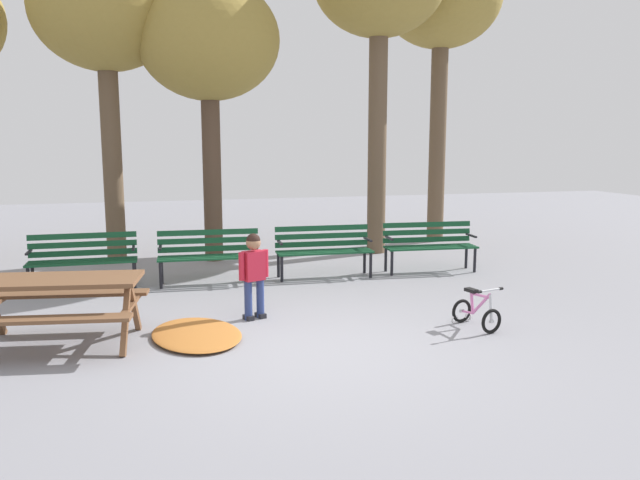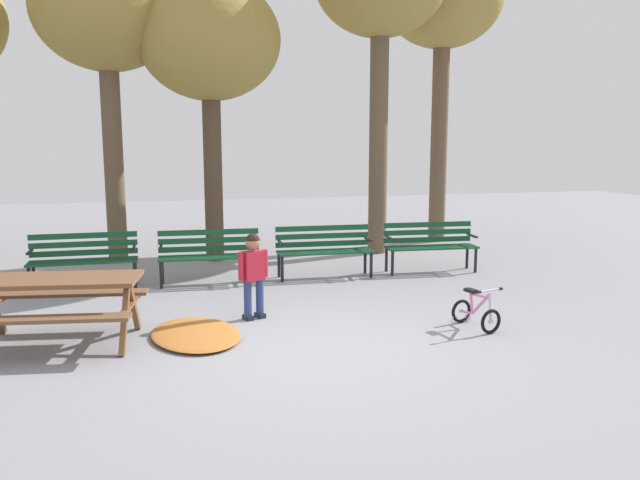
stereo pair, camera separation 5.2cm
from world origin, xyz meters
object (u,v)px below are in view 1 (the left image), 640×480
Objects in this scene: child_standing at (254,269)px; park_bench_left at (209,252)px; park_bench_far_left at (83,256)px; park_bench_right at (324,247)px; park_bench_far_right at (429,242)px; picnic_table at (57,293)px; kids_bicycle at (476,312)px.

park_bench_left is at bearing 99.56° from child_standing.
park_bench_far_left is 0.99× the size of park_bench_right.
park_bench_right and park_bench_far_right have the same top height.
kids_bicycle is at bearing -7.39° from picnic_table.
picnic_table is 6.29m from park_bench_far_right.
park_bench_right is 2.69m from child_standing.
kids_bicycle is (4.83, -3.42, -0.31)m from park_bench_far_left.
child_standing is (-3.43, -2.17, 0.15)m from park_bench_far_right.
park_bench_left is (1.91, -0.12, 0.00)m from park_bench_far_left.
park_bench_far_left is at bearing 144.70° from kids_bicycle.
park_bench_right is at bearing -1.81° from park_bench_far_left.
picnic_table is 1.22× the size of park_bench_right.
picnic_table is at bearing -125.44° from park_bench_left.
child_standing reaches higher than park_bench_far_right.
picnic_table is 3.29m from park_bench_left.
park_bench_far_right is (5.71, -0.16, 0.00)m from park_bench_far_left.
park_bench_far_right is at bearing -0.64° from park_bench_left.
child_standing is (2.28, -2.33, 0.15)m from park_bench_far_left.
park_bench_far_left reaches higher than picnic_table.
park_bench_far_left is (-0.00, 2.79, -0.08)m from picnic_table.
park_bench_right reaches higher than picnic_table.
park_bench_far_right is 1.47× the size of child_standing.
child_standing reaches higher than kids_bicycle.
park_bench_far_left is 5.93m from kids_bicycle.
child_standing is at bearing 156.84° from kids_bicycle.
park_bench_right is at bearing 107.26° from kids_bicycle.
park_bench_left is at bearing 179.36° from park_bench_far_right.
park_bench_far_left is at bearing 176.50° from park_bench_left.
child_standing reaches higher than park_bench_far_left.
park_bench_left reaches higher than picnic_table.
park_bench_right is (1.90, -0.00, 0.00)m from park_bench_left.
park_bench_far_left is at bearing 134.37° from child_standing.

